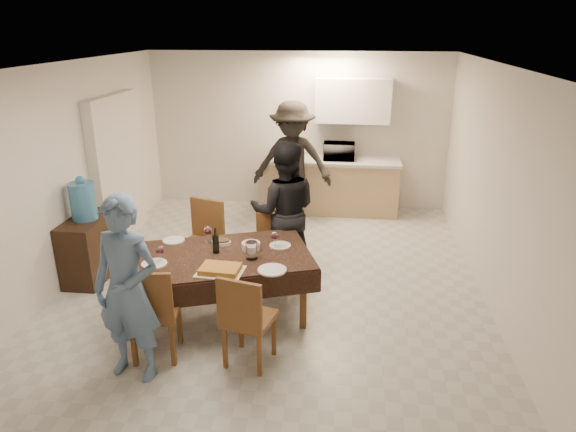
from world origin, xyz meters
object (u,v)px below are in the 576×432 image
object	(u,v)px
person_near	(127,290)
person_far	(284,211)
water_pitcher	(251,250)
water_jug	(83,201)
person_kitchen	(292,162)
microwave	(339,151)
wine_bottle	(216,240)
dining_table	(220,258)
console	(90,248)
savoury_tart	(220,269)

from	to	relation	value
person_near	person_far	size ratio (longest dim) A/B	0.99
water_pitcher	person_near	size ratio (longest dim) A/B	0.11
water_jug	person_kitchen	world-z (taller)	person_kitchen
microwave	person_kitchen	size ratio (longest dim) A/B	0.26
person_far	person_kitchen	bearing A→B (deg)	-92.35
wine_bottle	microwave	world-z (taller)	microwave
person_near	person_kitchen	distance (m)	4.22
wine_bottle	water_pitcher	xyz separation A→B (m)	(0.40, -0.10, -0.05)
wine_bottle	person_far	bearing A→B (deg)	59.04
microwave	person_near	bearing A→B (deg)	69.52
dining_table	person_near	xyz separation A→B (m)	(-0.55, -1.05, 0.15)
console	water_pitcher	distance (m)	2.36
wine_bottle	savoury_tart	bearing A→B (deg)	-70.77
water_pitcher	savoury_tart	distance (m)	0.42
dining_table	wine_bottle	bearing A→B (deg)	115.53
console	water_pitcher	size ratio (longest dim) A/B	4.59
savoury_tart	microwave	xyz separation A→B (m)	(1.05, 3.88, 0.29)
microwave	person_far	bearing A→B (deg)	76.24
microwave	person_near	xyz separation A→B (m)	(-1.70, -4.55, -0.19)
dining_table	savoury_tart	bearing A→B (deg)	-94.72
dining_table	wine_bottle	distance (m)	0.19
wine_bottle	person_near	distance (m)	1.21
wine_bottle	person_far	distance (m)	1.17
microwave	console	bearing A→B (deg)	42.98
wine_bottle	person_kitchen	size ratio (longest dim) A/B	0.15
wine_bottle	savoury_tart	xyz separation A→B (m)	(0.15, -0.43, -0.11)
console	savoury_tart	size ratio (longest dim) A/B	1.91
wine_bottle	person_near	world-z (taller)	person_near
console	wine_bottle	size ratio (longest dim) A/B	2.99
water_jug	console	bearing A→B (deg)	0.00
console	water_jug	distance (m)	0.62
savoury_tart	person_near	world-z (taller)	person_near
dining_table	water_jug	world-z (taller)	water_jug
person_kitchen	dining_table	bearing A→B (deg)	-97.99
console	microwave	bearing A→B (deg)	42.98
person_far	person_kitchen	xyz separation A→B (m)	(-0.12, 2.00, 0.09)
console	wine_bottle	distance (m)	1.97
microwave	dining_table	bearing A→B (deg)	71.81
savoury_tart	person_kitchen	distance (m)	3.45
person_kitchen	console	bearing A→B (deg)	-134.15
dining_table	person_far	xyz separation A→B (m)	(0.55, 1.05, 0.17)
person_far	water_pitcher	bearing A→B (deg)	73.88
water_jug	person_kitchen	xyz separation A→B (m)	(2.27, 2.34, -0.06)
water_pitcher	person_kitchen	bearing A→B (deg)	88.55
dining_table	wine_bottle	xyz separation A→B (m)	(-0.05, 0.05, 0.18)
person_far	console	bearing A→B (deg)	2.14
dining_table	microwave	distance (m)	3.70
console	wine_bottle	bearing A→B (deg)	-20.41
water_pitcher	person_far	size ratio (longest dim) A/B	0.11
dining_table	person_kitchen	world-z (taller)	person_kitchen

